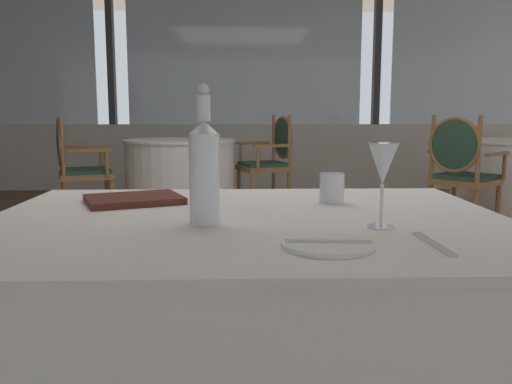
# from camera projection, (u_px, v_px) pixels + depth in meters

# --- Properties ---
(ground_plane) EXTENTS (14.22, 14.22, 0.00)m
(ground_plane) POSITION_uv_depth(u_px,v_px,m) (252.00, 289.00, 3.13)
(ground_plane) COLOR brown
(window_wall_far) EXTENTS (10.83, 0.14, 2.70)m
(window_wall_far) POSITION_uv_depth(u_px,v_px,m) (245.00, 106.00, 7.03)
(window_wall_far) COLOR beige
(window_wall_far) RESTS_ON ground_plane
(foreground_table) EXTENTS (1.34, 1.03, 0.75)m
(foreground_table) POSITION_uv_depth(u_px,v_px,m) (248.00, 355.00, 1.44)
(foreground_table) COLOR white
(foreground_table) RESTS_ON ground_plane
(side_plate) EXTENTS (0.19, 0.19, 0.01)m
(side_plate) POSITION_uv_depth(u_px,v_px,m) (328.00, 244.00, 1.09)
(side_plate) COLOR white
(side_plate) RESTS_ON foreground_table
(butter_knife) EXTENTS (0.17, 0.03, 0.00)m
(butter_knife) POSITION_uv_depth(u_px,v_px,m) (328.00, 242.00, 1.09)
(butter_knife) COLOR silver
(butter_knife) RESTS_ON foreground_table
(dinner_fork) EXTENTS (0.02, 0.20, 0.00)m
(dinner_fork) POSITION_uv_depth(u_px,v_px,m) (433.00, 244.00, 1.10)
(dinner_fork) COLOR silver
(dinner_fork) RESTS_ON foreground_table
(water_bottle) EXTENTS (0.07, 0.07, 0.33)m
(water_bottle) POSITION_uv_depth(u_px,v_px,m) (204.00, 169.00, 1.29)
(water_bottle) COLOR white
(water_bottle) RESTS_ON foreground_table
(wine_glass) EXTENTS (0.07, 0.07, 0.20)m
(wine_glass) POSITION_uv_depth(u_px,v_px,m) (383.00, 166.00, 1.24)
(wine_glass) COLOR white
(wine_glass) RESTS_ON foreground_table
(water_tumbler) EXTENTS (0.07, 0.07, 0.09)m
(water_tumbler) POSITION_uv_depth(u_px,v_px,m) (332.00, 188.00, 1.61)
(water_tumbler) COLOR white
(water_tumbler) RESTS_ON foreground_table
(menu_book) EXTENTS (0.33, 0.29, 0.02)m
(menu_book) POSITION_uv_depth(u_px,v_px,m) (134.00, 199.00, 1.61)
(menu_book) COLOR #512319
(menu_book) RESTS_ON foreground_table
(background_table_0) EXTENTS (1.12, 1.12, 0.75)m
(background_table_0) POSITION_uv_depth(u_px,v_px,m) (511.00, 179.00, 5.16)
(background_table_0) COLOR white
(background_table_0) RESTS_ON ground_plane
(dining_chair_0_0) EXTENTS (0.65, 0.66, 0.99)m
(dining_chair_0_0) POSITION_uv_depth(u_px,v_px,m) (460.00, 166.00, 4.48)
(dining_chair_0_0) COLOR olive
(dining_chair_0_0) RESTS_ON ground_plane
(background_table_1) EXTENTS (1.08, 1.08, 0.75)m
(background_table_1) POSITION_uv_depth(u_px,v_px,m) (180.00, 178.00, 5.29)
(background_table_1) COLOR white
(background_table_1) RESTS_ON ground_plane
(dining_chair_1_0) EXTENTS (0.59, 0.63, 0.97)m
(dining_chair_1_0) POSITION_uv_depth(u_px,v_px,m) (75.00, 162.00, 4.91)
(dining_chair_1_0) COLOR olive
(dining_chair_1_0) RESTS_ON ground_plane
(dining_chair_1_1) EXTENTS (0.59, 0.63, 0.98)m
(dining_chair_1_1) POSITION_uv_depth(u_px,v_px,m) (272.00, 155.00, 5.61)
(dining_chair_1_1) COLOR olive
(dining_chair_1_1) RESTS_ON ground_plane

